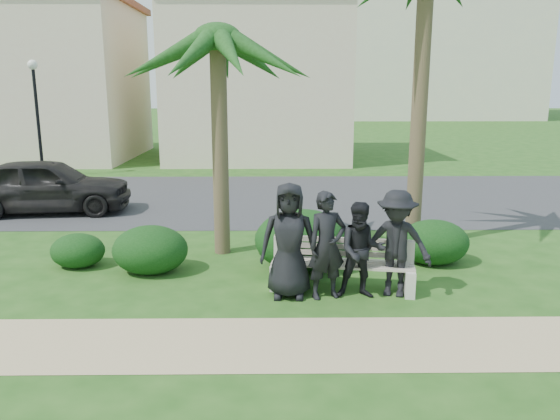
# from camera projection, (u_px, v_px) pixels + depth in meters

# --- Properties ---
(ground) EXTENTS (160.00, 160.00, 0.00)m
(ground) POSITION_uv_depth(u_px,v_px,m) (292.00, 293.00, 9.00)
(ground) COLOR #1F4C15
(ground) RESTS_ON ground
(footpath) EXTENTS (30.00, 1.60, 0.01)m
(footpath) POSITION_uv_depth(u_px,v_px,m) (297.00, 343.00, 7.24)
(footpath) COLOR tan
(footpath) RESTS_ON ground
(asphalt_street) EXTENTS (160.00, 8.00, 0.01)m
(asphalt_street) POSITION_uv_depth(u_px,v_px,m) (283.00, 197.00, 16.80)
(asphalt_street) COLOR #2D2D30
(asphalt_street) RESTS_ON ground
(stucco_bldg_left) EXTENTS (10.40, 8.40, 7.30)m
(stucco_bldg_left) POSITION_uv_depth(u_px,v_px,m) (24.00, 80.00, 25.60)
(stucco_bldg_left) COLOR beige
(stucco_bldg_left) RESTS_ON ground
(stucco_bldg_right) EXTENTS (8.40, 8.40, 7.30)m
(stucco_bldg_right) POSITION_uv_depth(u_px,v_px,m) (258.00, 80.00, 25.73)
(stucco_bldg_right) COLOR beige
(stucco_bldg_right) RESTS_ON ground
(street_lamp) EXTENTS (0.36, 0.36, 4.29)m
(street_lamp) POSITION_uv_depth(u_px,v_px,m) (36.00, 98.00, 19.94)
(street_lamp) COLOR black
(street_lamp) RESTS_ON ground
(park_bench) EXTENTS (2.44, 0.91, 0.83)m
(park_bench) POSITION_uv_depth(u_px,v_px,m) (342.00, 268.00, 9.09)
(park_bench) COLOR gray
(park_bench) RESTS_ON ground
(man_a) EXTENTS (0.95, 0.65, 1.87)m
(man_a) POSITION_uv_depth(u_px,v_px,m) (289.00, 241.00, 8.67)
(man_a) COLOR black
(man_a) RESTS_ON ground
(man_b) EXTENTS (0.73, 0.60, 1.74)m
(man_b) POSITION_uv_depth(u_px,v_px,m) (327.00, 245.00, 8.64)
(man_b) COLOR black
(man_b) RESTS_ON ground
(man_c) EXTENTS (0.78, 0.62, 1.57)m
(man_c) POSITION_uv_depth(u_px,v_px,m) (361.00, 251.00, 8.67)
(man_c) COLOR black
(man_c) RESTS_ON ground
(man_d) EXTENTS (1.28, 0.97, 1.75)m
(man_d) POSITION_uv_depth(u_px,v_px,m) (396.00, 244.00, 8.73)
(man_d) COLOR black
(man_d) RESTS_ON ground
(hedge_a) EXTENTS (1.01, 0.83, 0.66)m
(hedge_a) POSITION_uv_depth(u_px,v_px,m) (78.00, 250.00, 10.27)
(hedge_a) COLOR black
(hedge_a) RESTS_ON ground
(hedge_b) EXTENTS (1.37, 1.14, 0.90)m
(hedge_b) POSITION_uv_depth(u_px,v_px,m) (150.00, 248.00, 9.95)
(hedge_b) COLOR black
(hedge_b) RESTS_ON ground
(hedge_c) EXTENTS (1.32, 1.09, 0.86)m
(hedge_c) POSITION_uv_depth(u_px,v_px,m) (303.00, 244.00, 10.26)
(hedge_c) COLOR black
(hedge_c) RESTS_ON ground
(hedge_d) EXTENTS (1.76, 1.46, 1.15)m
(hedge_d) POSITION_uv_depth(u_px,v_px,m) (302.00, 238.00, 10.15)
(hedge_d) COLOR black
(hedge_d) RESTS_ON ground
(hedge_f) EXTENTS (1.34, 1.11, 0.87)m
(hedge_f) POSITION_uv_depth(u_px,v_px,m) (434.00, 241.00, 10.47)
(hedge_f) COLOR black
(hedge_f) RESTS_ON ground
(palm_left) EXTENTS (3.00, 3.00, 5.15)m
(palm_left) POSITION_uv_depth(u_px,v_px,m) (217.00, 40.00, 10.30)
(palm_left) COLOR brown
(palm_left) RESTS_ON ground
(car_a) EXTENTS (4.51, 2.19, 1.48)m
(car_a) POSITION_uv_depth(u_px,v_px,m) (47.00, 186.00, 14.61)
(car_a) COLOR black
(car_a) RESTS_ON ground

